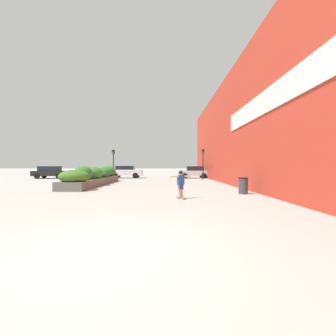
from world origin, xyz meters
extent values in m
plane|color=#A3A099|center=(0.00, 0.00, 0.00)|extent=(300.00, 300.00, 0.00)
cube|color=#B23323|center=(6.58, 12.88, 4.66)|extent=(0.60, 41.07, 9.32)
cube|color=silver|center=(6.24, 3.41, 4.89)|extent=(0.06, 20.40, 1.20)
cube|color=#605B54|center=(-4.85, 14.59, 0.28)|extent=(1.75, 10.34, 0.57)
ellipsoid|color=#3D6623|center=(-4.77, 10.27, 0.89)|extent=(1.92, 1.75, 0.85)
ellipsoid|color=#33702D|center=(-4.86, 12.06, 1.00)|extent=(1.29, 1.11, 1.16)
ellipsoid|color=#33702D|center=(-4.81, 13.73, 0.98)|extent=(1.76, 1.65, 1.08)
ellipsoid|color=#234C1E|center=(-4.80, 15.56, 0.79)|extent=(1.73, 1.41, 0.60)
ellipsoid|color=#286028|center=(-4.83, 17.02, 0.93)|extent=(1.58, 1.54, 0.96)
ellipsoid|color=#33702D|center=(-4.95, 18.77, 1.01)|extent=(1.79, 1.98, 1.18)
cube|color=olive|center=(1.79, 6.56, 0.08)|extent=(0.48, 0.68, 0.01)
cylinder|color=beige|center=(1.62, 6.74, 0.03)|extent=(0.07, 0.07, 0.05)
cylinder|color=beige|center=(1.74, 6.81, 0.03)|extent=(0.07, 0.07, 0.05)
cylinder|color=beige|center=(1.85, 6.32, 0.03)|extent=(0.07, 0.07, 0.05)
cylinder|color=beige|center=(1.97, 6.39, 0.03)|extent=(0.07, 0.07, 0.05)
cylinder|color=tan|center=(1.73, 6.53, 0.38)|extent=(0.14, 0.14, 0.57)
cylinder|color=tan|center=(1.85, 6.60, 0.38)|extent=(0.14, 0.14, 0.57)
cube|color=navy|center=(1.79, 6.56, 0.56)|extent=(0.26, 0.25, 0.21)
cube|color=#234C8C|center=(1.79, 6.56, 0.89)|extent=(0.36, 0.30, 0.45)
cylinder|color=tan|center=(1.47, 6.38, 1.06)|extent=(0.41, 0.27, 0.07)
cylinder|color=tan|center=(2.12, 6.75, 1.06)|extent=(0.41, 0.27, 0.07)
sphere|color=tan|center=(1.79, 6.56, 1.21)|extent=(0.19, 0.19, 0.19)
sphere|color=black|center=(1.79, 6.56, 1.24)|extent=(0.21, 0.21, 0.21)
cylinder|color=#38383D|center=(5.39, 8.36, 0.43)|extent=(0.50, 0.50, 0.86)
cylinder|color=black|center=(5.39, 8.36, 0.89)|extent=(0.52, 0.52, 0.05)
cube|color=slate|center=(15.15, 26.80, 0.62)|extent=(4.22, 1.95, 0.62)
cube|color=black|center=(14.98, 26.80, 1.20)|extent=(2.32, 1.72, 0.55)
cylinder|color=black|center=(16.46, 27.72, 0.31)|extent=(0.62, 0.22, 0.62)
cylinder|color=black|center=(16.46, 25.87, 0.31)|extent=(0.62, 0.22, 0.62)
cylinder|color=black|center=(13.84, 27.72, 0.31)|extent=(0.62, 0.22, 0.62)
cylinder|color=black|center=(13.84, 25.87, 0.31)|extent=(0.62, 0.22, 0.62)
cube|color=black|center=(-13.45, 24.36, 0.64)|extent=(4.27, 1.72, 0.63)
cube|color=black|center=(-13.62, 24.36, 1.25)|extent=(2.35, 1.52, 0.59)
cylinder|color=black|center=(-12.12, 25.18, 0.32)|extent=(0.64, 0.22, 0.64)
cylinder|color=black|center=(-12.12, 23.54, 0.32)|extent=(0.64, 0.22, 0.64)
cylinder|color=black|center=(-14.77, 25.18, 0.32)|extent=(0.64, 0.22, 0.64)
cylinder|color=black|center=(-14.77, 23.54, 0.32)|extent=(0.64, 0.22, 0.64)
cube|color=#BCBCC1|center=(4.65, 24.97, 0.66)|extent=(3.85, 1.74, 0.65)
cube|color=black|center=(4.81, 24.97, 1.26)|extent=(2.12, 1.54, 0.56)
cylinder|color=black|center=(3.46, 24.15, 0.33)|extent=(0.67, 0.22, 0.67)
cylinder|color=black|center=(3.46, 25.80, 0.33)|extent=(0.67, 0.22, 0.67)
cylinder|color=black|center=(5.85, 24.15, 0.33)|extent=(0.67, 0.22, 0.67)
cylinder|color=black|center=(5.85, 25.80, 0.33)|extent=(0.67, 0.22, 0.67)
cube|color=silver|center=(-4.09, 25.25, 0.73)|extent=(4.12, 1.86, 0.75)
cube|color=black|center=(-4.25, 25.25, 1.34)|extent=(2.26, 1.63, 0.48)
cylinder|color=black|center=(-2.81, 26.14, 0.35)|extent=(0.70, 0.22, 0.70)
cylinder|color=black|center=(-2.81, 24.37, 0.35)|extent=(0.70, 0.22, 0.70)
cylinder|color=black|center=(-5.37, 26.14, 0.35)|extent=(0.70, 0.22, 0.70)
cylinder|color=black|center=(-5.37, 24.37, 0.35)|extent=(0.70, 0.22, 0.70)
cylinder|color=black|center=(-4.96, 21.66, 1.49)|extent=(0.11, 0.11, 2.98)
cube|color=black|center=(-4.96, 21.66, 3.21)|extent=(0.28, 0.20, 0.45)
sphere|color=#2D2823|center=(-4.96, 21.54, 3.36)|extent=(0.15, 0.15, 0.15)
sphere|color=#2D2823|center=(-4.96, 21.54, 3.21)|extent=(0.15, 0.15, 0.15)
sphere|color=green|center=(-4.96, 21.54, 3.06)|extent=(0.15, 0.15, 0.15)
cylinder|color=black|center=(5.26, 21.28, 1.51)|extent=(0.11, 0.11, 3.01)
cube|color=black|center=(5.26, 21.28, 3.24)|extent=(0.28, 0.20, 0.45)
sphere|color=#2D2823|center=(5.26, 21.16, 3.39)|extent=(0.15, 0.15, 0.15)
sphere|color=#2D2823|center=(5.26, 21.16, 3.24)|extent=(0.15, 0.15, 0.15)
sphere|color=green|center=(5.26, 21.16, 3.09)|extent=(0.15, 0.15, 0.15)
camera|label=1|loc=(1.11, -4.06, 1.54)|focal=24.00mm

